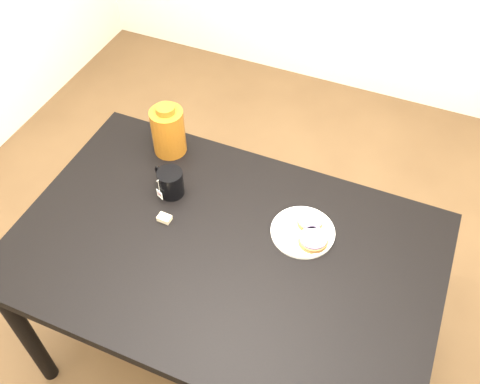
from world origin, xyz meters
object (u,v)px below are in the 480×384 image
Objects in this scene: plate at (303,231)px; table at (225,262)px; teabag_pouch at (164,218)px; bagel_back at (310,221)px; bagel_package at (168,131)px; mug at (170,182)px; bagel_front at (313,240)px.

table is at bearing -143.85° from plate.
teabag_pouch reaches higher than table.
table is at bearing -139.26° from bagel_back.
teabag_pouch is at bearing -159.93° from bagel_back.
bagel_package reaches higher than bagel_back.
bagel_back is 0.51m from mug.
bagel_package is at bearing 162.90° from plate.
teabag_pouch is (-0.50, -0.10, -0.02)m from bagel_front.
teabag_pouch is at bearing 173.44° from table.
table is 31.11× the size of teabag_pouch.
plate is at bearing 36.15° from table.
mug is 0.14m from teabag_pouch.
bagel_back is (0.23, 0.20, 0.11)m from table.
bagel_back reaches higher than table.
bagel_back reaches higher than plate.
table is at bearing -4.36° from mug.
mug is at bearing -178.95° from plate.
teabag_pouch is at bearing -48.51° from mug.
bagel_front reaches higher than teabag_pouch.
bagel_front is (0.04, -0.03, 0.02)m from plate.
bagel_back is (0.01, 0.04, 0.02)m from plate.
plate is 4.78× the size of teabag_pouch.
plate is at bearing 145.14° from bagel_front.
bagel_back is at bearing 73.39° from plate.
bagel_front is at bearing -18.51° from bagel_package.
bagel_front is at bearing 21.92° from mug.
mug is (-0.27, 0.15, 0.13)m from table.
bagel_package reaches higher than teabag_pouch.
bagel_front reaches higher than plate.
bagel_front is at bearing 11.39° from teabag_pouch.
plate is 1.50× the size of mug.
table is 6.64× the size of bagel_package.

